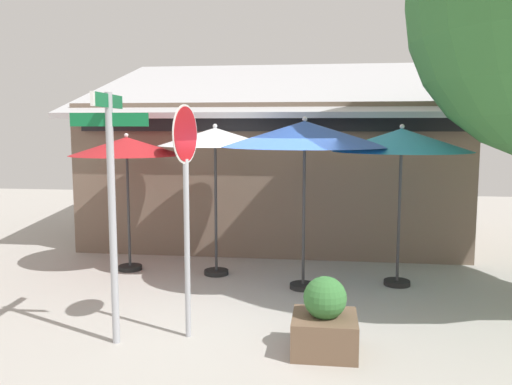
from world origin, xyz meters
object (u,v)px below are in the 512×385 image
at_px(patio_umbrella_crimson_left, 127,148).
at_px(patio_umbrella_ivory_center, 215,139).
at_px(patio_umbrella_royal_blue_right, 305,135).
at_px(stop_sign, 186,179).
at_px(sidewalk_planter, 325,322).
at_px(street_sign_post, 111,191).
at_px(patio_umbrella_teal_far_right, 402,141).

height_order(patio_umbrella_crimson_left, patio_umbrella_ivory_center, patio_umbrella_ivory_center).
relative_size(patio_umbrella_crimson_left, patio_umbrella_royal_blue_right, 0.90).
bearing_deg(patio_umbrella_ivory_center, stop_sign, -85.32).
bearing_deg(sidewalk_planter, patio_umbrella_ivory_center, 122.10).
relative_size(street_sign_post, patio_umbrella_teal_far_right, 1.13).
relative_size(patio_umbrella_crimson_left, patio_umbrella_teal_far_right, 0.94).
height_order(stop_sign, patio_umbrella_teal_far_right, stop_sign).
xyz_separation_m(patio_umbrella_crimson_left, patio_umbrella_ivory_center, (1.67, -0.09, 0.17)).
relative_size(patio_umbrella_teal_far_right, sidewalk_planter, 2.95).
xyz_separation_m(street_sign_post, patio_umbrella_ivory_center, (0.60, 3.19, 0.56)).
xyz_separation_m(stop_sign, patio_umbrella_crimson_left, (-1.90, 2.97, 0.27)).
bearing_deg(patio_umbrella_ivory_center, sidewalk_planter, -57.90).
relative_size(stop_sign, patio_umbrella_crimson_left, 1.15).
xyz_separation_m(patio_umbrella_teal_far_right, sidewalk_planter, (-1.21, -2.88, -2.06)).
bearing_deg(street_sign_post, patio_umbrella_royal_blue_right, 49.13).
bearing_deg(patio_umbrella_ivory_center, patio_umbrella_teal_far_right, -4.43).
bearing_deg(street_sign_post, patio_umbrella_crimson_left, 107.98).
height_order(patio_umbrella_teal_far_right, sidewalk_planter, patio_umbrella_teal_far_right).
height_order(patio_umbrella_crimson_left, patio_umbrella_teal_far_right, patio_umbrella_teal_far_right).
relative_size(stop_sign, patio_umbrella_teal_far_right, 1.08).
distance_m(patio_umbrella_teal_far_right, sidewalk_planter, 3.74).
distance_m(street_sign_post, patio_umbrella_teal_far_right, 4.82).
bearing_deg(patio_umbrella_ivory_center, patio_umbrella_royal_blue_right, -21.98).
bearing_deg(patio_umbrella_crimson_left, patio_umbrella_teal_far_right, -4.02).
relative_size(patio_umbrella_royal_blue_right, sidewalk_planter, 3.08).
bearing_deg(patio_umbrella_teal_far_right, patio_umbrella_royal_blue_right, -165.72).
xyz_separation_m(stop_sign, sidewalk_planter, (1.73, -0.25, -1.65)).
bearing_deg(stop_sign, sidewalk_planter, -8.25).
distance_m(stop_sign, patio_umbrella_ivory_center, 2.92).
xyz_separation_m(street_sign_post, patio_umbrella_royal_blue_right, (2.20, 2.55, 0.64)).
distance_m(patio_umbrella_royal_blue_right, patio_umbrella_teal_far_right, 1.63).
bearing_deg(sidewalk_planter, stop_sign, 171.75).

